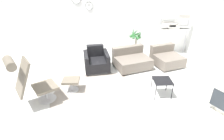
{
  "coord_description": "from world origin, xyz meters",
  "views": [
    {
      "loc": [
        0.19,
        -3.96,
        2.7
      ],
      "look_at": [
        0.33,
        0.17,
        0.55
      ],
      "focal_mm": 28.0,
      "sensor_mm": 36.0,
      "label": 1
    }
  ],
  "objects": [
    {
      "name": "side_table",
      "position": [
        1.6,
        -0.22,
        0.4
      ],
      "size": [
        0.46,
        0.46,
        0.44
      ],
      "color": "black",
      "rests_on": "ground_plane"
    },
    {
      "name": "couch_second",
      "position": [
        2.29,
        1.57,
        0.24
      ],
      "size": [
        1.15,
        1.17,
        0.66
      ],
      "rotation": [
        0.0,
        0.0,
        3.47
      ],
      "color": "black",
      "rests_on": "ground_plane"
    },
    {
      "name": "ottoman",
      "position": [
        -0.77,
        0.07,
        0.25
      ],
      "size": [
        0.44,
        0.38,
        0.34
      ],
      "color": "#BCBCC1",
      "rests_on": "ground_plane"
    },
    {
      "name": "ground_plane",
      "position": [
        0.0,
        0.0,
        0.0
      ],
      "size": [
        12.0,
        12.0,
        0.0
      ],
      "primitive_type": "plane",
      "color": "silver"
    },
    {
      "name": "lounge_chair",
      "position": [
        -1.59,
        -0.5,
        0.74
      ],
      "size": [
        1.09,
        0.98,
        1.27
      ],
      "rotation": [
        0.0,
        0.0,
        -0.96
      ],
      "color": "#BCBCC1",
      "rests_on": "ground_plane"
    },
    {
      "name": "round_rug",
      "position": [
        0.03,
        -0.23,
        0.0
      ],
      "size": [
        2.57,
        2.57,
        0.01
      ],
      "color": "gray",
      "rests_on": "ground_plane"
    },
    {
      "name": "potted_plant",
      "position": [
        1.32,
        2.38,
        0.56
      ],
      "size": [
        0.52,
        0.54,
        1.11
      ],
      "color": "#333338",
      "rests_on": "ground_plane"
    },
    {
      "name": "couch_low",
      "position": [
        1.04,
        1.42,
        0.24
      ],
      "size": [
        1.36,
        1.24,
        0.66
      ],
      "rotation": [
        0.0,
        0.0,
        3.47
      ],
      "color": "black",
      "rests_on": "ground_plane"
    },
    {
      "name": "wall_back",
      "position": [
        -0.0,
        2.91,
        1.4
      ],
      "size": [
        12.0,
        0.09,
        2.8
      ],
      "color": "white",
      "rests_on": "ground_plane"
    },
    {
      "name": "armchair_red",
      "position": [
        -0.14,
        1.3,
        0.29
      ],
      "size": [
        0.91,
        0.94,
        0.77
      ],
      "rotation": [
        0.0,
        0.0,
        3.3
      ],
      "color": "silver",
      "rests_on": "ground_plane"
    },
    {
      "name": "shelf_unit",
      "position": [
        2.8,
        2.6,
        1.23
      ],
      "size": [
        1.13,
        0.28,
        1.91
      ],
      "color": "#BCBCC1",
      "rests_on": "ground_plane"
    }
  ]
}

